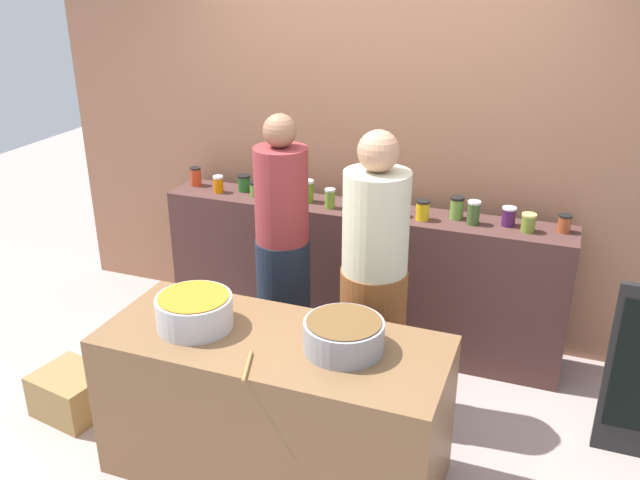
{
  "coord_description": "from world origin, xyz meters",
  "views": [
    {
      "loc": [
        1.21,
        -2.84,
        2.5
      ],
      "look_at": [
        0.0,
        0.35,
        1.05
      ],
      "focal_mm": 37.9,
      "sensor_mm": 36.0,
      "label": 1
    }
  ],
  "objects_px": {
    "preserve_jar_0": "(196,176)",
    "preserve_jar_4": "(280,186)",
    "cook_in_cap": "(373,294)",
    "cook_with_tongs": "(283,264)",
    "preserve_jar_11": "(474,213)",
    "preserve_jar_14": "(564,223)",
    "preserve_jar_13": "(528,223)",
    "bread_crate": "(72,393)",
    "cooking_pot_center": "(344,335)",
    "preserve_jar_3": "(256,189)",
    "preserve_jar_7": "(382,203)",
    "preserve_jar_10": "(457,208)",
    "cooking_pot_left": "(195,311)",
    "preserve_jar_1": "(218,184)",
    "preserve_jar_8": "(397,208)",
    "preserve_jar_2": "(244,183)",
    "preserve_jar_5": "(307,191)",
    "preserve_jar_12": "(509,216)",
    "preserve_jar_9": "(423,210)",
    "wooden_spoon": "(248,367)",
    "preserve_jar_6": "(330,198)"
  },
  "relations": [
    {
      "from": "preserve_jar_6",
      "to": "bread_crate",
      "type": "distance_m",
      "value": 1.96
    },
    {
      "from": "preserve_jar_13",
      "to": "cooking_pot_left",
      "type": "height_order",
      "value": "preserve_jar_13"
    },
    {
      "from": "preserve_jar_3",
      "to": "preserve_jar_13",
      "type": "xyz_separation_m",
      "value": [
        1.79,
        -0.01,
        0.01
      ]
    },
    {
      "from": "preserve_jar_4",
      "to": "preserve_jar_13",
      "type": "xyz_separation_m",
      "value": [
        1.64,
        -0.06,
        -0.02
      ]
    },
    {
      "from": "preserve_jar_4",
      "to": "cook_with_tongs",
      "type": "distance_m",
      "value": 0.72
    },
    {
      "from": "preserve_jar_6",
      "to": "wooden_spoon",
      "type": "distance_m",
      "value": 1.64
    },
    {
      "from": "preserve_jar_2",
      "to": "preserve_jar_5",
      "type": "xyz_separation_m",
      "value": [
        0.49,
        -0.05,
        0.02
      ]
    },
    {
      "from": "preserve_jar_14",
      "to": "cooking_pot_left",
      "type": "relative_size",
      "value": 0.29
    },
    {
      "from": "preserve_jar_0",
      "to": "preserve_jar_8",
      "type": "bearing_deg",
      "value": -3.42
    },
    {
      "from": "cooking_pot_left",
      "to": "cook_in_cap",
      "type": "distance_m",
      "value": 1.0
    },
    {
      "from": "preserve_jar_7",
      "to": "preserve_jar_10",
      "type": "distance_m",
      "value": 0.47
    },
    {
      "from": "cooking_pot_center",
      "to": "cook_with_tongs",
      "type": "relative_size",
      "value": 0.22
    },
    {
      "from": "cook_with_tongs",
      "to": "preserve_jar_4",
      "type": "bearing_deg",
      "value": 114.75
    },
    {
      "from": "preserve_jar_11",
      "to": "preserve_jar_12",
      "type": "distance_m",
      "value": 0.21
    },
    {
      "from": "preserve_jar_12",
      "to": "wooden_spoon",
      "type": "relative_size",
      "value": 0.5
    },
    {
      "from": "preserve_jar_9",
      "to": "cooking_pot_left",
      "type": "height_order",
      "value": "preserve_jar_9"
    },
    {
      "from": "cooking_pot_center",
      "to": "preserve_jar_4",
      "type": "bearing_deg",
      "value": 123.74
    },
    {
      "from": "preserve_jar_0",
      "to": "cooking_pot_center",
      "type": "bearing_deg",
      "value": -41.44
    },
    {
      "from": "preserve_jar_1",
      "to": "preserve_jar_9",
      "type": "height_order",
      "value": "preserve_jar_9"
    },
    {
      "from": "preserve_jar_11",
      "to": "preserve_jar_14",
      "type": "bearing_deg",
      "value": 6.6
    },
    {
      "from": "preserve_jar_8",
      "to": "cooking_pot_left",
      "type": "bearing_deg",
      "value": -115.59
    },
    {
      "from": "preserve_jar_4",
      "to": "preserve_jar_8",
      "type": "distance_m",
      "value": 0.85
    },
    {
      "from": "preserve_jar_1",
      "to": "cook_in_cap",
      "type": "height_order",
      "value": "cook_in_cap"
    },
    {
      "from": "preserve_jar_13",
      "to": "bread_crate",
      "type": "relative_size",
      "value": 0.29
    },
    {
      "from": "preserve_jar_7",
      "to": "cooking_pot_left",
      "type": "height_order",
      "value": "preserve_jar_7"
    },
    {
      "from": "preserve_jar_3",
      "to": "wooden_spoon",
      "type": "distance_m",
      "value": 1.83
    },
    {
      "from": "preserve_jar_10",
      "to": "preserve_jar_5",
      "type": "bearing_deg",
      "value": -177.77
    },
    {
      "from": "cooking_pot_center",
      "to": "bread_crate",
      "type": "bearing_deg",
      "value": -179.56
    },
    {
      "from": "preserve_jar_10",
      "to": "cook_with_tongs",
      "type": "distance_m",
      "value": 1.13
    },
    {
      "from": "preserve_jar_0",
      "to": "preserve_jar_4",
      "type": "bearing_deg",
      "value": -0.41
    },
    {
      "from": "preserve_jar_14",
      "to": "preserve_jar_3",
      "type": "bearing_deg",
      "value": -178.36
    },
    {
      "from": "preserve_jar_12",
      "to": "bread_crate",
      "type": "xyz_separation_m",
      "value": [
        -2.24,
        -1.41,
        -0.9
      ]
    },
    {
      "from": "preserve_jar_13",
      "to": "preserve_jar_7",
      "type": "bearing_deg",
      "value": 179.29
    },
    {
      "from": "preserve_jar_2",
      "to": "preserve_jar_14",
      "type": "distance_m",
      "value": 2.12
    },
    {
      "from": "preserve_jar_1",
      "to": "cooking_pot_center",
      "type": "xyz_separation_m",
      "value": [
        1.37,
        -1.33,
        -0.17
      ]
    },
    {
      "from": "preserve_jar_11",
      "to": "preserve_jar_12",
      "type": "xyz_separation_m",
      "value": [
        0.2,
        0.05,
        -0.02
      ]
    },
    {
      "from": "preserve_jar_14",
      "to": "cooking_pot_center",
      "type": "distance_m",
      "value": 1.68
    },
    {
      "from": "preserve_jar_12",
      "to": "cooking_pot_center",
      "type": "height_order",
      "value": "preserve_jar_12"
    },
    {
      "from": "preserve_jar_4",
      "to": "preserve_jar_13",
      "type": "height_order",
      "value": "preserve_jar_4"
    },
    {
      "from": "preserve_jar_5",
      "to": "cooking_pot_left",
      "type": "height_order",
      "value": "preserve_jar_5"
    },
    {
      "from": "preserve_jar_0",
      "to": "preserve_jar_3",
      "type": "distance_m",
      "value": 0.5
    },
    {
      "from": "bread_crate",
      "to": "preserve_jar_8",
      "type": "bearing_deg",
      "value": 40.36
    },
    {
      "from": "preserve_jar_0",
      "to": "preserve_jar_7",
      "type": "bearing_deg",
      "value": -2.39
    },
    {
      "from": "preserve_jar_0",
      "to": "cook_in_cap",
      "type": "distance_m",
      "value": 1.76
    },
    {
      "from": "preserve_jar_2",
      "to": "preserve_jar_6",
      "type": "xyz_separation_m",
      "value": [
        0.68,
        -0.11,
        0.01
      ]
    },
    {
      "from": "preserve_jar_2",
      "to": "preserve_jar_8",
      "type": "relative_size",
      "value": 1.09
    },
    {
      "from": "cook_with_tongs",
      "to": "bread_crate",
      "type": "bearing_deg",
      "value": -140.87
    },
    {
      "from": "preserve_jar_10",
      "to": "cook_with_tongs",
      "type": "xyz_separation_m",
      "value": [
        -0.92,
        -0.6,
        -0.28
      ]
    },
    {
      "from": "preserve_jar_11",
      "to": "preserve_jar_13",
      "type": "height_order",
      "value": "preserve_jar_11"
    },
    {
      "from": "preserve_jar_11",
      "to": "cooking_pot_left",
      "type": "distance_m",
      "value": 1.81
    }
  ]
}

